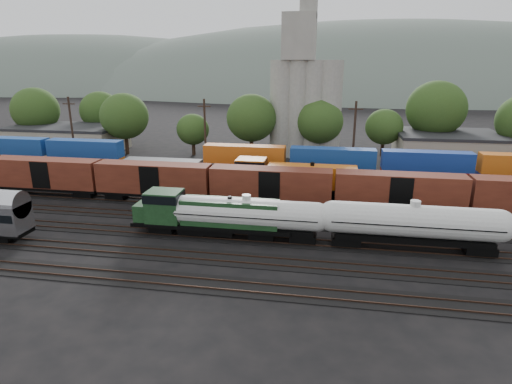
% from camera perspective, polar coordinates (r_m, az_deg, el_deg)
% --- Properties ---
extents(ground, '(600.00, 600.00, 0.00)m').
position_cam_1_polar(ground, '(49.75, -0.36, -3.98)').
color(ground, black).
extents(tracks, '(180.00, 33.20, 0.20)m').
position_cam_1_polar(tracks, '(49.73, -0.36, -3.93)').
color(tracks, black).
rests_on(tracks, ground).
extents(green_locomotive, '(16.95, 2.99, 4.49)m').
position_cam_1_polar(green_locomotive, '(45.31, -7.14, -2.83)').
color(green_locomotive, black).
rests_on(green_locomotive, ground).
extents(tank_car_a, '(17.31, 3.10, 4.54)m').
position_cam_1_polar(tank_car_a, '(44.16, -1.27, -3.04)').
color(tank_car_a, silver).
rests_on(tank_car_a, ground).
extents(tank_car_b, '(18.46, 3.31, 4.84)m').
position_cam_1_polar(tank_car_b, '(44.19, 20.23, -3.91)').
color(tank_car_b, silver).
rests_on(tank_car_b, ground).
extents(orange_locomotive, '(19.61, 3.27, 4.90)m').
position_cam_1_polar(orange_locomotive, '(57.94, 4.15, 1.95)').
color(orange_locomotive, black).
rests_on(orange_locomotive, ground).
extents(boxcar_string, '(169.00, 2.90, 4.20)m').
position_cam_1_polar(boxcar_string, '(53.47, 18.55, 0.15)').
color(boxcar_string, black).
rests_on(boxcar_string, ground).
extents(container_wall, '(171.62, 2.60, 5.80)m').
position_cam_1_polar(container_wall, '(62.62, 12.72, 2.76)').
color(container_wall, black).
rests_on(container_wall, ground).
extents(grain_silo, '(13.40, 5.00, 29.00)m').
position_cam_1_polar(grain_silo, '(82.08, 6.49, 12.40)').
color(grain_silo, '#9C9A8F').
rests_on(grain_silo, ground).
extents(industrial_sheds, '(119.38, 17.26, 5.10)m').
position_cam_1_polar(industrial_sheds, '(82.38, 8.58, 6.22)').
color(industrial_sheds, '#9E937F').
rests_on(industrial_sheds, ground).
extents(tree_band, '(166.96, 19.64, 14.30)m').
position_cam_1_polar(tree_band, '(83.82, 11.31, 9.87)').
color(tree_band, black).
rests_on(tree_band, ground).
extents(utility_poles, '(122.20, 0.36, 12.00)m').
position_cam_1_polar(utility_poles, '(69.16, 2.87, 7.39)').
color(utility_poles, black).
rests_on(utility_poles, ground).
extents(distant_hills, '(860.00, 286.00, 130.00)m').
position_cam_1_polar(distant_hills, '(308.48, 12.83, 9.60)').
color(distant_hills, '#59665B').
rests_on(distant_hills, ground).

